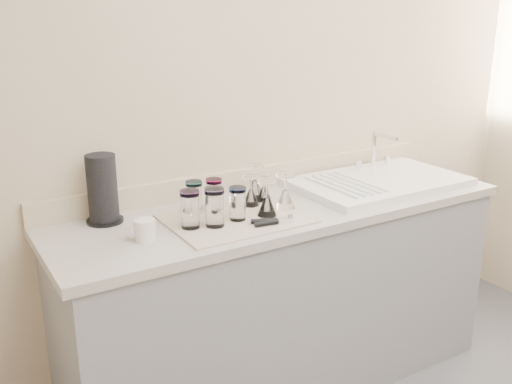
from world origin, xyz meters
TOP-DOWN VIEW (x-y plane):
  - counter_unit at (0.00, 1.20)m, footprint 2.06×0.62m
  - sink_unit at (0.55, 1.20)m, footprint 0.82×0.50m
  - dish_towel at (-0.28, 1.15)m, footprint 0.55×0.42m
  - tumbler_cyan at (-0.39, 1.29)m, footprint 0.07×0.07m
  - tumbler_purple at (-0.31, 1.28)m, footprint 0.07×0.07m
  - tumbler_magenta at (-0.48, 1.14)m, footprint 0.08×0.08m
  - tumbler_blue at (-0.39, 1.11)m, footprint 0.08×0.08m
  - tumbler_lavender at (-0.28, 1.12)m, footprint 0.07×0.07m
  - goblet_back_left at (-0.14, 1.25)m, footprint 0.07×0.07m
  - goblet_back_right at (-0.06, 1.27)m, footprint 0.07×0.07m
  - goblet_front_left at (-0.15, 1.11)m, footprint 0.08×0.08m
  - goblet_front_right at (-0.04, 1.14)m, footprint 0.08×0.08m
  - goblet_extra at (-0.07, 1.33)m, footprint 0.08×0.08m
  - can_opener at (-0.19, 1.01)m, footprint 0.16×0.09m
  - white_mug at (-0.67, 1.13)m, footprint 0.12×0.10m
  - paper_towel_roll at (-0.74, 1.40)m, footprint 0.15×0.15m

SIDE VIEW (x-z plane):
  - counter_unit at x=0.00m, z-range 0.00..0.90m
  - dish_towel at x=-0.28m, z-range 0.90..0.91m
  - can_opener at x=-0.19m, z-range 0.91..0.93m
  - sink_unit at x=0.55m, z-range 0.81..1.03m
  - white_mug at x=-0.67m, z-range 0.90..0.98m
  - goblet_back_right at x=-0.06m, z-range 0.89..1.01m
  - goblet_back_left at x=-0.14m, z-range 0.89..1.02m
  - goblet_front_left at x=-0.15m, z-range 0.88..1.03m
  - goblet_extra at x=-0.07m, z-range 0.88..1.03m
  - goblet_front_right at x=-0.04m, z-range 0.88..1.03m
  - tumbler_purple at x=-0.31m, z-range 0.91..1.04m
  - tumbler_lavender at x=-0.28m, z-range 0.91..1.04m
  - tumbler_cyan at x=-0.39m, z-range 0.91..1.05m
  - tumbler_magenta at x=-0.48m, z-range 0.91..1.06m
  - tumbler_blue at x=-0.39m, z-range 0.91..1.06m
  - paper_towel_roll at x=-0.74m, z-range 0.90..1.17m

